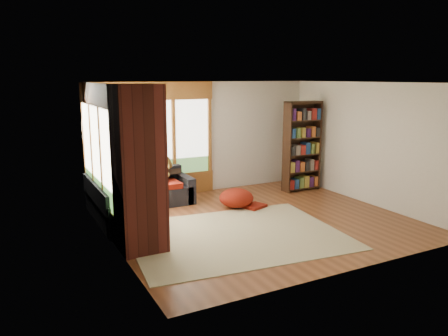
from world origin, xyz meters
name	(u,v)px	position (x,y,z in m)	size (l,w,h in m)	color
floor	(258,220)	(0.00, 0.00, 0.00)	(5.50, 5.50, 0.00)	brown
ceiling	(261,83)	(0.00, 0.00, 2.60)	(5.50, 5.50, 0.00)	white
wall_back	(203,138)	(0.00, 2.50, 1.30)	(5.50, 0.04, 2.60)	silver
wall_front	(356,182)	(0.00, -2.50, 1.30)	(5.50, 0.04, 2.60)	silver
wall_left	(111,168)	(-2.75, 0.00, 1.30)	(0.04, 5.00, 2.60)	silver
wall_right	(369,144)	(2.75, 0.00, 1.30)	(0.04, 5.00, 2.60)	silver
windows_back	(155,139)	(-1.20, 2.47, 1.35)	(2.82, 0.10, 1.90)	#945B25
windows_left	(97,153)	(-2.72, 1.20, 1.35)	(0.10, 2.62, 1.90)	#945B25
roller_blind	(89,126)	(-2.69, 2.03, 1.75)	(0.03, 0.72, 0.90)	#7F9259
brick_chimney	(139,170)	(-2.40, -0.35, 1.30)	(0.70, 0.70, 2.60)	#471914
sectional_sofa	(133,197)	(-1.95, 1.70, 0.30)	(2.20, 2.20, 0.80)	black
area_rug	(236,235)	(-0.78, -0.53, 0.01)	(3.60, 2.75, 0.01)	beige
bookshelf	(302,146)	(2.14, 1.51, 1.07)	(0.92, 0.31, 2.15)	black
pouf	(236,197)	(0.06, 0.98, 0.21)	(0.73, 0.73, 0.39)	maroon
dog_tan	(154,170)	(-1.44, 1.86, 0.78)	(0.98, 0.74, 0.49)	brown
dog_brindle	(134,183)	(-2.13, 0.96, 0.77)	(0.63, 0.90, 0.46)	#3E2619
throw_pillows	(136,174)	(-1.86, 1.75, 0.75)	(1.98, 1.68, 0.45)	black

